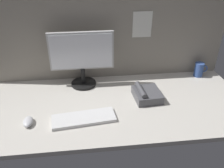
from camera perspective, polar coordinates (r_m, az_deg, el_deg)
ground_plane at (r=157.38cm, az=-0.56°, el=-4.77°), size 180.00×80.00×3.00cm
cubicle_wall_back at (r=173.77cm, az=-1.97°, el=13.04°), size 180.00×5.50×74.42cm
monitor at (r=167.02cm, az=-7.26°, el=6.55°), size 44.45×18.00×39.71cm
keyboard at (r=142.24cm, az=-6.79°, el=-8.18°), size 38.21×17.01×2.00cm
mouse at (r=146.01cm, az=-19.49°, el=-8.51°), size 6.18×9.93×3.40cm
mug_ceramic_blue at (r=196.50cm, az=20.17°, el=3.28°), size 10.45×6.73×11.00cm
desk_phone at (r=159.92cm, az=8.30°, el=-2.47°), size 18.41×20.25×8.80cm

